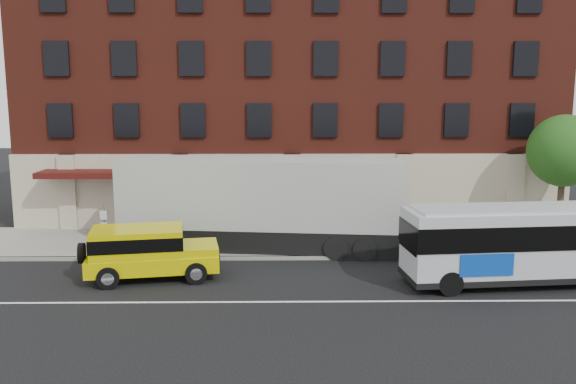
{
  "coord_description": "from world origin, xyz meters",
  "views": [
    {
      "loc": [
        -0.65,
        -20.14,
        7.49
      ],
      "look_at": [
        -0.31,
        5.5,
        3.17
      ],
      "focal_mm": 37.52,
      "sensor_mm": 36.0,
      "label": 1
    }
  ],
  "objects_px": {
    "street_tree": "(565,154)",
    "shipping_container": "(260,206)",
    "sign_pole": "(105,228)",
    "yellow_suv": "(146,250)",
    "city_bus": "(548,241)"
  },
  "relations": [
    {
      "from": "city_bus",
      "to": "yellow_suv",
      "type": "distance_m",
      "value": 15.88
    },
    {
      "from": "sign_pole",
      "to": "street_tree",
      "type": "bearing_deg",
      "value": 8.61
    },
    {
      "from": "sign_pole",
      "to": "shipping_container",
      "type": "relative_size",
      "value": 0.19
    },
    {
      "from": "street_tree",
      "to": "yellow_suv",
      "type": "xyz_separation_m",
      "value": [
        -19.57,
        -6.18,
        -3.2
      ]
    },
    {
      "from": "yellow_suv",
      "to": "shipping_container",
      "type": "relative_size",
      "value": 0.42
    },
    {
      "from": "yellow_suv",
      "to": "shipping_container",
      "type": "distance_m",
      "value": 6.24
    },
    {
      "from": "street_tree",
      "to": "shipping_container",
      "type": "height_order",
      "value": "street_tree"
    },
    {
      "from": "sign_pole",
      "to": "street_tree",
      "type": "distance_m",
      "value": 22.49
    },
    {
      "from": "yellow_suv",
      "to": "city_bus",
      "type": "bearing_deg",
      "value": -2.77
    },
    {
      "from": "street_tree",
      "to": "shipping_container",
      "type": "bearing_deg",
      "value": -172.91
    },
    {
      "from": "sign_pole",
      "to": "yellow_suv",
      "type": "xyz_separation_m",
      "value": [
        2.47,
        -2.84,
        -0.25
      ]
    },
    {
      "from": "sign_pole",
      "to": "shipping_container",
      "type": "height_order",
      "value": "shipping_container"
    },
    {
      "from": "street_tree",
      "to": "yellow_suv",
      "type": "height_order",
      "value": "street_tree"
    },
    {
      "from": "street_tree",
      "to": "yellow_suv",
      "type": "distance_m",
      "value": 20.77
    },
    {
      "from": "sign_pole",
      "to": "yellow_suv",
      "type": "relative_size",
      "value": 0.44
    }
  ]
}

